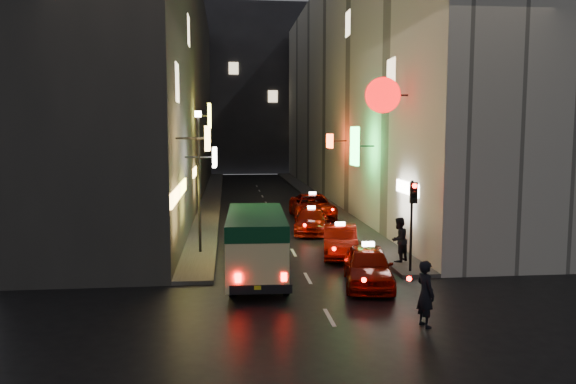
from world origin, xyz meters
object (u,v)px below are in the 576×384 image
object	(u,v)px
lamp_post	(199,172)
taxi_near	(368,263)
pedestrian_crossing	(426,289)
traffic_light	(413,206)
minibus	(256,238)

from	to	relation	value
lamp_post	taxi_near	bearing A→B (deg)	-42.58
pedestrian_crossing	traffic_light	world-z (taller)	traffic_light
traffic_light	minibus	bearing A→B (deg)	-178.71
pedestrian_crossing	lamp_post	bearing A→B (deg)	20.45
minibus	lamp_post	bearing A→B (deg)	115.83
taxi_near	lamp_post	bearing A→B (deg)	137.42
traffic_light	lamp_post	xyz separation A→B (m)	(-8.20, 4.53, 1.04)
traffic_light	lamp_post	distance (m)	9.42
minibus	lamp_post	distance (m)	5.60
lamp_post	minibus	bearing A→B (deg)	-64.17
minibus	traffic_light	size ratio (longest dim) A/B	1.70
minibus	taxi_near	xyz separation A→B (m)	(3.94, -1.03, -0.77)
minibus	lamp_post	size ratio (longest dim) A/B	0.95
pedestrian_crossing	lamp_post	world-z (taller)	lamp_post
taxi_near	pedestrian_crossing	size ratio (longest dim) A/B	2.55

